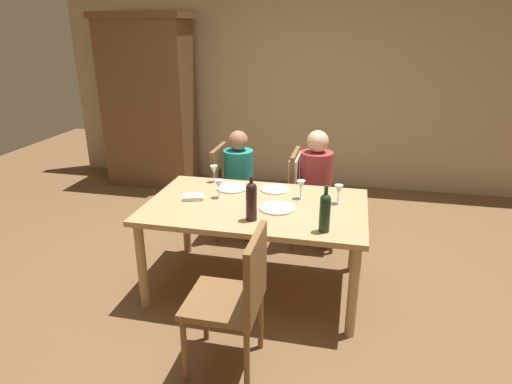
{
  "coord_description": "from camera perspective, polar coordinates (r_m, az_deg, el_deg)",
  "views": [
    {
      "loc": [
        0.68,
        -3.03,
        2.01
      ],
      "look_at": [
        0.0,
        0.0,
        0.83
      ],
      "focal_mm": 30.76,
      "sensor_mm": 36.0,
      "label": 1
    }
  ],
  "objects": [
    {
      "name": "dinner_plate_guest_left",
      "position": [
        3.28,
        2.77,
        -2.09
      ],
      "size": [
        0.27,
        0.27,
        0.01
      ],
      "primitive_type": "cylinder",
      "color": "silver",
      "rests_on": "dining_table"
    },
    {
      "name": "wine_glass_centre",
      "position": [
        3.83,
        -5.49,
        2.83
      ],
      "size": [
        0.07,
        0.07,
        0.15
      ],
      "color": "silver",
      "rests_on": "dining_table"
    },
    {
      "name": "wine_bottle_dark_red",
      "position": [
        3.04,
        -0.61,
        -1.07
      ],
      "size": [
        0.08,
        0.08,
        0.32
      ],
      "color": "black",
      "rests_on": "dining_table"
    },
    {
      "name": "wine_bottle_tall_green",
      "position": [
        2.9,
        8.95,
        -2.51
      ],
      "size": [
        0.07,
        0.07,
        0.32
      ],
      "color": "#19381E",
      "rests_on": "dining_table"
    },
    {
      "name": "wine_glass_near_left",
      "position": [
        3.4,
        10.69,
        0.22
      ],
      "size": [
        0.07,
        0.07,
        0.15
      ],
      "color": "silver",
      "rests_on": "dining_table"
    },
    {
      "name": "chair_near",
      "position": [
        2.66,
        -2.46,
        -12.98
      ],
      "size": [
        0.44,
        0.44,
        0.92
      ],
      "rotation": [
        0.0,
        0.0,
        1.57
      ],
      "color": "brown",
      "rests_on": "ground_plane"
    },
    {
      "name": "dining_table",
      "position": [
        3.39,
        -0.0,
        -2.85
      ],
      "size": [
        1.67,
        1.04,
        0.73
      ],
      "color": "tan",
      "rests_on": "ground_plane"
    },
    {
      "name": "person_man_bearded",
      "position": [
        4.17,
        8.12,
        1.51
      ],
      "size": [
        0.35,
        0.3,
        1.13
      ],
      "rotation": [
        0.0,
        0.0,
        -1.57
      ],
      "color": "#33333D",
      "rests_on": "ground_plane"
    },
    {
      "name": "dinner_plate_guest_right",
      "position": [
        3.69,
        -3.13,
        0.55
      ],
      "size": [
        0.27,
        0.27,
        0.01
      ],
      "primitive_type": "cylinder",
      "color": "silver",
      "rests_on": "dining_table"
    },
    {
      "name": "rear_room_partition",
      "position": [
        5.83,
        6.04,
        14.11
      ],
      "size": [
        6.4,
        0.12,
        2.7
      ],
      "primitive_type": "cube",
      "color": "tan",
      "rests_on": "ground_plane"
    },
    {
      "name": "dinner_plate_host",
      "position": [
        3.65,
        2.45,
        0.35
      ],
      "size": [
        0.24,
        0.24,
        0.01
      ],
      "primitive_type": "cylinder",
      "color": "white",
      "rests_on": "dining_table"
    },
    {
      "name": "person_woman_host",
      "position": [
        4.29,
        -1.95,
        2.01
      ],
      "size": [
        0.33,
        0.29,
        1.09
      ],
      "rotation": [
        0.0,
        0.0,
        -1.57
      ],
      "color": "#33333D",
      "rests_on": "ground_plane"
    },
    {
      "name": "folded_napkin",
      "position": [
        3.5,
        -8.13,
        -0.64
      ],
      "size": [
        0.19,
        0.16,
        0.03
      ],
      "primitive_type": "cube",
      "rotation": [
        0.0,
        0.0,
        0.31
      ],
      "color": "beige",
      "rests_on": "dining_table"
    },
    {
      "name": "chair_far_left",
      "position": [
        4.35,
        -3.37,
        0.85
      ],
      "size": [
        0.44,
        0.44,
        0.92
      ],
      "rotation": [
        0.0,
        0.0,
        -1.57
      ],
      "color": "brown",
      "rests_on": "ground_plane"
    },
    {
      "name": "chair_far_right",
      "position": [
        4.2,
        6.05,
        0.9
      ],
      "size": [
        0.46,
        0.44,
        0.92
      ],
      "rotation": [
        0.0,
        0.0,
        -1.57
      ],
      "color": "brown",
      "rests_on": "ground_plane"
    },
    {
      "name": "wine_glass_near_right",
      "position": [
        3.45,
        5.85,
        0.82
      ],
      "size": [
        0.07,
        0.07,
        0.15
      ],
      "color": "silver",
      "rests_on": "dining_table"
    },
    {
      "name": "armoire_cabinet",
      "position": [
        5.98,
        -13.74,
        11.36
      ],
      "size": [
        1.18,
        0.62,
        2.18
      ],
      "color": "brown",
      "rests_on": "ground_plane"
    },
    {
      "name": "wine_glass_far",
      "position": [
        3.47,
        -4.87,
        0.94
      ],
      "size": [
        0.07,
        0.07,
        0.15
      ],
      "color": "silver",
      "rests_on": "dining_table"
    },
    {
      "name": "ground_plane",
      "position": [
        3.7,
        -0.0,
        -12.17
      ],
      "size": [
        10.0,
        10.0,
        0.0
      ],
      "primitive_type": "plane",
      "color": "brown"
    }
  ]
}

